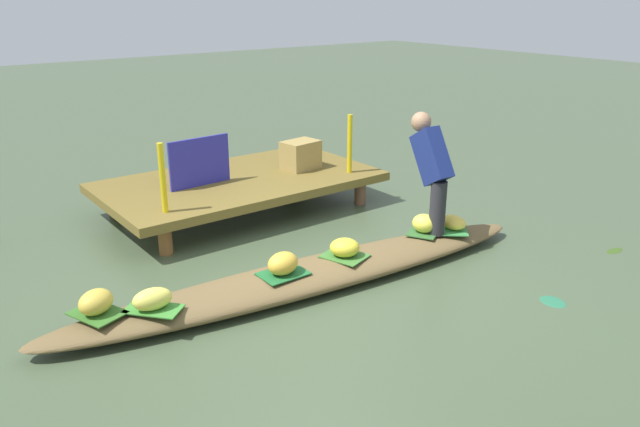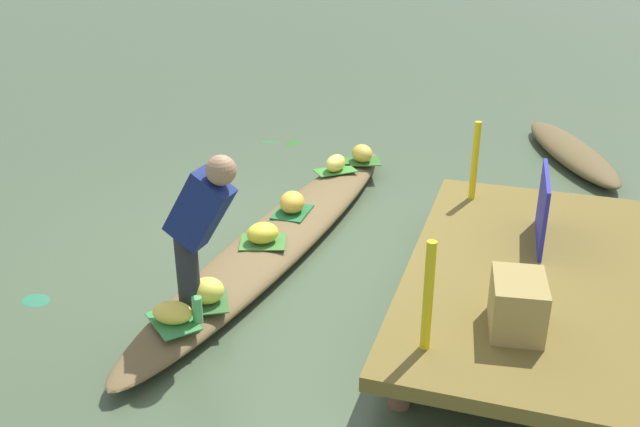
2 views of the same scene
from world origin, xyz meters
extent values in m
plane|color=#425338|center=(0.00, 0.00, 0.00)|extent=(40.00, 40.00, 0.00)
cube|color=brown|center=(0.54, 2.17, 0.35)|extent=(3.20, 1.80, 0.10)
cylinder|color=brown|center=(-0.74, 1.45, 0.15)|extent=(0.14, 0.14, 0.30)
cylinder|color=brown|center=(1.82, 1.45, 0.15)|extent=(0.14, 0.14, 0.30)
cylinder|color=brown|center=(-0.74, 2.89, 0.15)|extent=(0.14, 0.14, 0.30)
cylinder|color=brown|center=(1.82, 2.89, 0.15)|extent=(0.14, 0.14, 0.30)
ellipsoid|color=brown|center=(0.00, 0.00, 0.10)|extent=(4.84, 1.14, 0.20)
cube|color=#3C732E|center=(0.37, -0.03, 0.20)|extent=(0.42, 0.46, 0.01)
ellipsoid|color=yellow|center=(0.37, -0.03, 0.29)|extent=(0.37, 0.36, 0.17)
cube|color=#358440|center=(1.69, -0.16, 0.20)|extent=(0.46, 0.48, 0.01)
ellipsoid|color=#F6D34B|center=(1.69, -0.16, 0.27)|extent=(0.22, 0.29, 0.14)
cube|color=#3D8631|center=(-1.44, 0.07, 0.20)|extent=(0.46, 0.48, 0.01)
ellipsoid|color=#E9DD57|center=(-1.44, 0.07, 0.29)|extent=(0.32, 0.22, 0.17)
cube|color=#346924|center=(-1.80, 0.27, 0.20)|extent=(0.41, 0.47, 0.01)
ellipsoid|color=gold|center=(-1.80, 0.27, 0.30)|extent=(0.35, 0.33, 0.19)
cube|color=#31612B|center=(1.39, -0.05, 0.20)|extent=(0.44, 0.41, 0.01)
ellipsoid|color=#E7DE4A|center=(1.39, -0.05, 0.30)|extent=(0.30, 0.32, 0.19)
cube|color=#1F642F|center=(-0.29, -0.01, 0.20)|extent=(0.41, 0.30, 0.01)
ellipsoid|color=gold|center=(-0.29, -0.01, 0.30)|extent=(0.33, 0.28, 0.20)
cylinder|color=#28282D|center=(1.46, -0.15, 0.47)|extent=(0.16, 0.16, 0.55)
cube|color=navy|center=(1.47, -0.02, 0.97)|extent=(0.23, 0.52, 0.59)
sphere|color=#9E7556|center=(1.49, 0.17, 1.28)|extent=(0.20, 0.20, 0.20)
cylinder|color=#54B360|center=(1.64, 0.00, 0.30)|extent=(0.07, 0.07, 0.19)
cube|color=#292897|center=(0.04, 2.17, 0.67)|extent=(0.76, 0.07, 0.55)
cylinder|color=gold|center=(-0.66, 1.57, 0.75)|extent=(0.06, 0.06, 0.71)
cylinder|color=gold|center=(1.74, 1.57, 0.75)|extent=(0.06, 0.06, 0.71)
cube|color=#9F8547|center=(1.37, 2.07, 0.57)|extent=(0.48, 0.38, 0.35)
ellipsoid|color=#286D4A|center=(1.47, -1.50, 0.00)|extent=(0.23, 0.27, 0.01)
ellipsoid|color=#36521C|center=(2.94, -1.23, 0.00)|extent=(0.24, 0.11, 0.01)
camera|label=1|loc=(-2.97, -4.09, 2.52)|focal=35.04mm
camera|label=2|loc=(5.31, 2.05, 2.88)|focal=39.72mm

